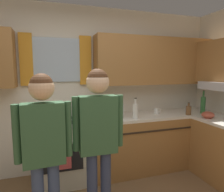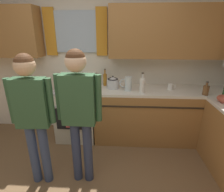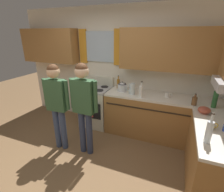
{
  "view_description": "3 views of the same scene",
  "coord_description": "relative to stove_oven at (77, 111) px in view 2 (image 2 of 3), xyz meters",
  "views": [
    {
      "loc": [
        -0.46,
        -1.32,
        1.61
      ],
      "look_at": [
        0.26,
        0.88,
        1.32
      ],
      "focal_mm": 32.06,
      "sensor_mm": 36.0,
      "label": 1
    },
    {
      "loc": [
        0.48,
        -1.24,
        1.8
      ],
      "look_at": [
        0.36,
        0.66,
        1.1
      ],
      "focal_mm": 28.7,
      "sensor_mm": 36.0,
      "label": 2
    },
    {
      "loc": [
        1.38,
        -1.63,
        2.05
      ],
      "look_at": [
        0.42,
        0.75,
        1.08
      ],
      "focal_mm": 26.75,
      "sensor_mm": 36.0,
      "label": 3
    }
  ],
  "objects": [
    {
      "name": "adult_in_plaid",
      "position": [
        0.3,
        -1.01,
        0.56
      ],
      "size": [
        0.51,
        0.22,
        1.63
      ],
      "color": "#2D3856",
      "rests_on": "ground"
    },
    {
      "name": "kitchen_counter_run",
      "position": [
        1.77,
        -0.36,
        -0.02
      ],
      "size": [
        2.26,
        1.94,
        0.9
      ],
      "color": "#9E6B38",
      "rests_on": "ground"
    },
    {
      "name": "mixing_bowl",
      "position": [
        2.12,
        -0.51,
        0.48
      ],
      "size": [
        0.19,
        0.19,
        0.1
      ],
      "color": "#B24C38",
      "rests_on": "kitchen_counter_run"
    },
    {
      "name": "mug_ceramic_white",
      "position": [
        1.55,
        -0.0,
        0.48
      ],
      "size": [
        0.13,
        0.08,
        0.09
      ],
      "color": "white",
      "rests_on": "kitchen_counter_run"
    },
    {
      "name": "back_wall_unit",
      "position": [
        0.34,
        0.27,
        1.03
      ],
      "size": [
        4.6,
        0.42,
        2.6
      ],
      "color": "silver",
      "rests_on": "ground"
    },
    {
      "name": "adult_left",
      "position": [
        -0.21,
        -1.06,
        0.53
      ],
      "size": [
        0.49,
        0.22,
        1.59
      ],
      "color": "#38476B",
      "rests_on": "ground"
    },
    {
      "name": "bottle_milk_white",
      "position": [
        1.07,
        -0.19,
        0.55
      ],
      "size": [
        0.08,
        0.08,
        0.31
      ],
      "color": "white",
      "rests_on": "kitchen_counter_run"
    },
    {
      "name": "stovetop_kettle",
      "position": [
        0.62,
        0.02,
        0.53
      ],
      "size": [
        0.27,
        0.2,
        0.21
      ],
      "color": "silver",
      "rests_on": "kitchen_counter_run"
    },
    {
      "name": "bottle_squat_brown",
      "position": [
        2.0,
        -0.23,
        0.51
      ],
      "size": [
        0.08,
        0.08,
        0.21
      ],
      "color": "brown",
      "rests_on": "kitchen_counter_run"
    },
    {
      "name": "bottle_oil_amber",
      "position": [
        0.48,
        0.17,
        0.54
      ],
      "size": [
        0.06,
        0.06,
        0.29
      ],
      "color": "#B27223",
      "rests_on": "kitchen_counter_run"
    },
    {
      "name": "water_pitcher",
      "position": [
        0.86,
        -0.09,
        0.54
      ],
      "size": [
        0.19,
        0.11,
        0.22
      ],
      "color": "silver",
      "rests_on": "kitchen_counter_run"
    },
    {
      "name": "stove_oven",
      "position": [
        0.0,
        0.0,
        0.0
      ],
      "size": [
        0.64,
        0.67,
        1.1
      ],
      "color": "beige",
      "rests_on": "ground"
    }
  ]
}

